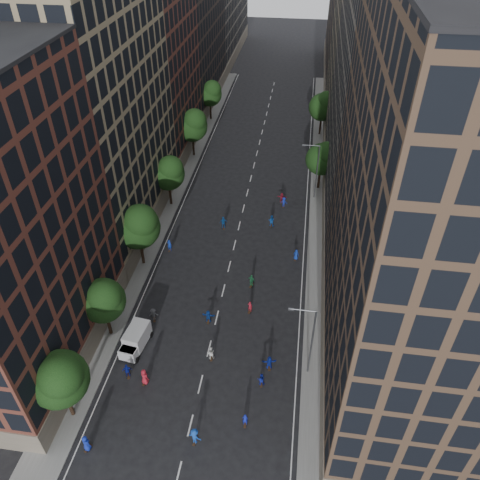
{
  "coord_description": "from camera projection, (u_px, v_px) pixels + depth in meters",
  "views": [
    {
      "loc": [
        7.92,
        -18.0,
        40.41
      ],
      "look_at": [
        0.95,
        30.2,
        2.0
      ],
      "focal_mm": 35.0,
      "sensor_mm": 36.0,
      "label": 1
    }
  ],
  "objects": [
    {
      "name": "bldg_left_b",
      "position": [
        88.0,
        109.0,
        58.71
      ],
      "size": [
        14.0,
        26.0,
        34.0
      ],
      "primitive_type": "cube",
      "color": "#897959",
      "rests_on": "ground"
    },
    {
      "name": "skater_5",
      "position": [
        269.0,
        363.0,
        47.93
      ],
      "size": [
        1.58,
        0.79,
        1.63
      ],
      "primitive_type": "imported",
      "rotation": [
        0.0,
        0.0,
        3.36
      ],
      "color": "#13279E",
      "rests_on": "ground"
    },
    {
      "name": "bldg_right_a",
      "position": [
        431.0,
        220.0,
        38.28
      ],
      "size": [
        14.0,
        30.0,
        36.0
      ],
      "primitive_type": "cube",
      "color": "#4C3828",
      "rests_on": "ground"
    },
    {
      "name": "bldg_right_c",
      "position": [
        375.0,
        38.0,
        82.11
      ],
      "size": [
        14.0,
        26.0,
        35.0
      ],
      "primitive_type": "cube",
      "color": "#897959",
      "rests_on": "ground"
    },
    {
      "name": "tree_left_3",
      "position": [
        169.0,
        172.0,
        68.51
      ],
      "size": [
        5.0,
        5.0,
        8.58
      ],
      "color": "black",
      "rests_on": "ground"
    },
    {
      "name": "streetlamp_far",
      "position": [
        316.0,
        169.0,
        70.51
      ],
      "size": [
        2.64,
        0.22,
        9.06
      ],
      "color": "#595B60",
      "rests_on": "ground"
    },
    {
      "name": "skater_8",
      "position": [
        211.0,
        353.0,
        48.86
      ],
      "size": [
        0.93,
        0.8,
        1.67
      ],
      "primitive_type": "imported",
      "rotation": [
        0.0,
        0.0,
        3.37
      ],
      "color": "silver",
      "rests_on": "ground"
    },
    {
      "name": "skater_16",
      "position": [
        223.0,
        223.0,
        66.87
      ],
      "size": [
        1.18,
        0.73,
        1.88
      ],
      "primitive_type": "imported",
      "rotation": [
        0.0,
        0.0,
        3.4
      ],
      "color": "#124998",
      "rests_on": "ground"
    },
    {
      "name": "skater_0",
      "position": [
        86.0,
        443.0,
        41.06
      ],
      "size": [
        1.06,
        0.9,
        1.84
      ],
      "primitive_type": "imported",
      "rotation": [
        0.0,
        0.0,
        2.73
      ],
      "color": "#1428A6",
      "rests_on": "ground"
    },
    {
      "name": "tree_right_b",
      "position": [
        324.0,
        106.0,
        87.66
      ],
      "size": [
        5.2,
        5.2,
        8.83
      ],
      "color": "black",
      "rests_on": "ground"
    },
    {
      "name": "cargo_van",
      "position": [
        135.0,
        339.0,
        49.82
      ],
      "size": [
        2.6,
        4.57,
        2.32
      ],
      "rotation": [
        0.0,
        0.0,
        -0.13
      ],
      "color": "silver",
      "rests_on": "ground"
    },
    {
      "name": "skater_15",
      "position": [
        284.0,
        202.0,
        71.28
      ],
      "size": [
        1.09,
        0.72,
        1.58
      ],
      "primitive_type": "imported",
      "rotation": [
        0.0,
        0.0,
        3.0
      ],
      "color": "#152CB1",
      "rests_on": "ground"
    },
    {
      "name": "bldg_left_e",
      "position": [
        212.0,
        3.0,
        124.13
      ],
      "size": [
        14.0,
        40.0,
        26.0
      ],
      "primitive_type": "cube",
      "color": "#5C554C",
      "rests_on": "ground"
    },
    {
      "name": "tree_left_1",
      "position": [
        103.0,
        299.0,
        48.47
      ],
      "size": [
        4.8,
        4.8,
        8.21
      ],
      "color": "black",
      "rests_on": "ground"
    },
    {
      "name": "skater_1",
      "position": [
        245.0,
        420.0,
        43.02
      ],
      "size": [
        0.58,
        0.41,
        1.49
      ],
      "primitive_type": "imported",
      "rotation": [
        0.0,
        0.0,
        3.24
      ],
      "color": "#1624B9",
      "rests_on": "ground"
    },
    {
      "name": "sidewalk_left",
      "position": [
        178.0,
        179.0,
        78.12
      ],
      "size": [
        4.0,
        105.0,
        0.15
      ],
      "primitive_type": "cube",
      "color": "slate",
      "rests_on": "ground"
    },
    {
      "name": "skater_3",
      "position": [
        195.0,
        437.0,
        41.55
      ],
      "size": [
        1.35,
        1.0,
        1.86
      ],
      "primitive_type": "imported",
      "rotation": [
        0.0,
        0.0,
        2.86
      ],
      "color": "#1648B6",
      "rests_on": "ground"
    },
    {
      "name": "tree_left_5",
      "position": [
        211.0,
        93.0,
        93.47
      ],
      "size": [
        4.8,
        4.8,
        8.33
      ],
      "color": "black",
      "rests_on": "ground"
    },
    {
      "name": "skater_2",
      "position": [
        261.0,
        379.0,
        46.41
      ],
      "size": [
        0.83,
        0.69,
        1.55
      ],
      "primitive_type": "imported",
      "rotation": [
        0.0,
        0.0,
        3.28
      ],
      "color": "navy",
      "rests_on": "ground"
    },
    {
      "name": "streetlamp_near",
      "position": [
        310.0,
        339.0,
        44.86
      ],
      "size": [
        2.64,
        0.22,
        9.06
      ],
      "color": "#595B60",
      "rests_on": "ground"
    },
    {
      "name": "skater_7",
      "position": [
        250.0,
        307.0,
        54.18
      ],
      "size": [
        0.64,
        0.51,
        1.52
      ],
      "primitive_type": "imported",
      "rotation": [
        0.0,
        0.0,
        2.84
      ],
      "color": "maroon",
      "rests_on": "ground"
    },
    {
      "name": "skater_9",
      "position": [
        154.0,
        315.0,
        53.14
      ],
      "size": [
        1.2,
        0.89,
        1.65
      ],
      "primitive_type": "imported",
      "rotation": [
        0.0,
        0.0,
        3.43
      ],
      "color": "#434448",
      "rests_on": "ground"
    },
    {
      "name": "tree_left_4",
      "position": [
        193.0,
        124.0,
        80.76
      ],
      "size": [
        5.4,
        5.4,
        9.08
      ],
      "color": "black",
      "rests_on": "ground"
    },
    {
      "name": "sidewalk_right",
      "position": [
        323.0,
        190.0,
        75.42
      ],
      "size": [
        4.0,
        105.0,
        0.15
      ],
      "primitive_type": "cube",
      "color": "slate",
      "rests_on": "ground"
    },
    {
      "name": "bldg_right_d",
      "position": [
        361.0,
        10.0,
        109.3
      ],
      "size": [
        14.0,
        40.0,
        30.0
      ],
      "primitive_type": "cube",
      "color": "#4C3828",
      "rests_on": "ground"
    },
    {
      "name": "tree_right_a",
      "position": [
        323.0,
        158.0,
        72.32
      ],
      "size": [
        5.0,
        5.0,
        8.39
      ],
      "color": "black",
      "rests_on": "ground"
    },
    {
      "name": "skater_4",
      "position": [
        127.0,
        371.0,
        47.11
      ],
      "size": [
        1.11,
        0.73,
        1.75
      ],
      "primitive_type": "imported",
      "rotation": [
        0.0,
        0.0,
        3.47
      ],
      "color": "#121E93",
      "rests_on": "ground"
    },
    {
      "name": "tree_left_2",
      "position": [
        139.0,
        225.0,
        57.27
      ],
      "size": [
        5.6,
        5.6,
        9.45
      ],
      "color": "black",
      "rests_on": "ground"
    },
    {
      "name": "bldg_left_d",
      "position": [
        180.0,
        23.0,
        95.85
      ],
      "size": [
        14.0,
        28.0,
        32.0
      ],
      "primitive_type": "cube",
      "color": "#302520",
      "rests_on": "ground"
    },
    {
      "name": "skater_12",
      "position": [
        296.0,
        255.0,
        61.55
      ],
      "size": [
        0.83,
        0.64,
        1.5
      ],
      "primitive_type": "imported",
      "rotation": [
        0.0,
        0.0,
        2.9
      ],
      "color": "#1434A5",
      "rests_on": "ground"
    },
    {
      "name": "bldg_left_c",
      "position": [
        146.0,
        72.0,
        78.44
      ],
      "size": [
        14.0,
        20.0,
        28.0
      ],
      "primitive_type": "cube",
      "color": "brown",
      "rests_on": "ground"
    },
    {
      "name": "ground",
      "position": [
        243.0,
        210.0,
        70.99
      ],
      "size": [
        240.0,
        240.0,
        0.0
      ],
      "primitive_type": "plane",
      "color": "black",
      "rests_on": "ground"
    },
    {
      "name": "skater_13",
      "position": [
        169.0,
        245.0,
        62.94
      ],
      "size": [
        0.7,
        0.53,
        1.74
      ],
      "primitive_type": "imported",
      "rotation": [
        0.0,
        0.0,
        2.96
      ],
      "color": "#13319F",
      "rests_on": "ground"
    },
    {
      "name": "skater_11",
      "position": [
        208.0,
        316.0,
        52.94
      ],
      "size": [
        1.52,
        0.53,
        1.62
      ],
      "primitive_type": "imported",
      "rotation": [
        0.0,
        0.0,
        3.11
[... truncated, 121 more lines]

